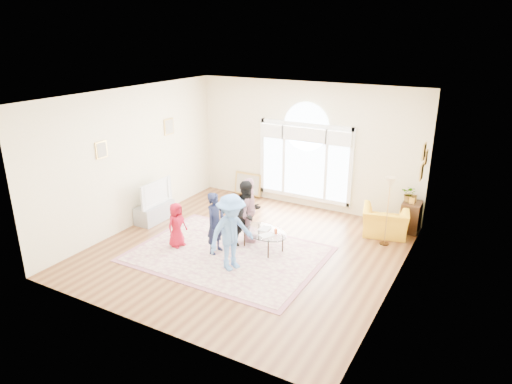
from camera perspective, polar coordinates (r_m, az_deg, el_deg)
The scene contains 18 objects.
ground at distance 9.66m, azimuth -1.20°, elevation -7.28°, with size 6.00×6.00×0.00m, color #542F19.
room_shell at distance 11.49m, azimuth 5.97°, elevation 5.41°, with size 6.00×6.00×6.00m.
area_rug at distance 9.50m, azimuth -3.56°, elevation -7.73°, with size 3.60×2.60×0.02m, color beige.
rug_border at distance 9.50m, azimuth -3.55°, elevation -7.75°, with size 3.80×2.80×0.01m, color #995B6B.
tv_console at distance 11.30m, azimuth -12.56°, elevation -2.47°, with size 0.45×1.00×0.42m, color #94979C.
television at distance 11.12m, azimuth -12.72°, elevation -0.05°, with size 0.17×1.03×0.59m.
coffee_table at distance 9.51m, azimuth 0.93°, elevation -5.04°, with size 1.31×1.04×0.54m.
armchair at distance 10.62m, azimuth 15.83°, elevation -3.58°, with size 0.98×0.86×0.64m, color yellow.
side_cabinet at distance 10.98m, azimuth 18.79°, elevation -2.95°, with size 0.40×0.50×0.70m, color black.
floor_lamp at distance 9.83m, azimuth 16.39°, elevation 0.49°, with size 0.31×0.31×1.51m.
plant_pedestal at distance 10.99m, azimuth 18.37°, elevation -2.89°, with size 0.20×0.20×0.70m, color white.
potted_plant at distance 10.80m, azimuth 18.68°, elevation -0.23°, with size 0.35×0.30×0.38m, color #33722D.
leaning_picture at distance 12.72m, azimuth -0.99°, elevation -0.46°, with size 0.80×0.05×0.62m, color tan.
child_red at distance 9.74m, azimuth -9.89°, elevation -4.06°, with size 0.47×0.31×0.97m, color maroon.
child_navy at distance 9.31m, azimuth -5.10°, elevation -3.88°, with size 0.47×0.31×1.30m, color #161B36.
child_black at distance 9.66m, azimuth -1.06°, elevation -2.59°, with size 0.68×0.53×1.40m, color black.
child_pink at distance 9.75m, azimuth -0.93°, elevation -2.28°, with size 0.84×0.35×1.43m, color #C58C9E.
child_blue at distance 8.61m, azimuth -3.09°, elevation -5.07°, with size 0.98×0.56×1.51m, color #5588D6.
Camera 1 is at (4.37, -7.42, 4.37)m, focal length 32.00 mm.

